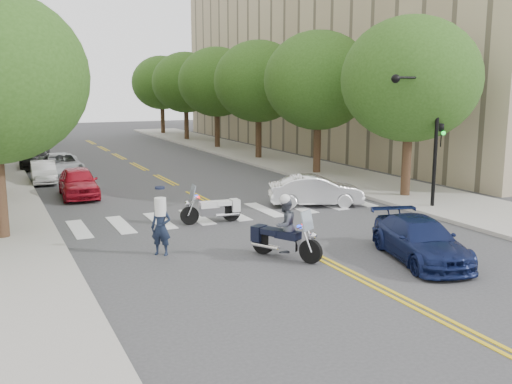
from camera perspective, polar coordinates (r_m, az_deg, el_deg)
ground at (r=18.36m, az=5.61°, el=-6.18°), size 140.00×140.00×0.00m
sidewalk_right at (r=41.77m, az=1.11°, el=3.45°), size 5.00×60.00×0.15m
building_right at (r=54.32m, az=15.51°, el=16.29°), size 26.00×44.00×22.00m
tree_r_0 at (r=27.64m, az=15.19°, el=10.81°), size 6.40×6.40×8.45m
tree_r_1 at (r=34.11m, az=6.25°, el=11.01°), size 6.40×6.40×8.45m
tree_r_2 at (r=41.13m, az=0.25°, el=10.99°), size 6.40×6.40×8.45m
tree_r_3 at (r=48.45m, az=-3.96°, el=10.91°), size 6.40×6.40×8.45m
tree_r_4 at (r=55.96m, az=-7.06°, el=10.82°), size 6.40×6.40×8.45m
tree_r_5 at (r=63.58m, az=-9.42°, el=10.73°), size 6.40×6.40×8.45m
traffic_signal_pole at (r=25.10m, az=16.85°, el=6.59°), size 2.82×0.42×6.00m
motorcycle_police at (r=17.66m, az=2.75°, el=-3.78°), size 1.46×2.30×2.03m
motorcycle_parked at (r=22.31m, az=-4.03°, el=-1.70°), size 2.41×0.66×1.55m
officer_standing at (r=18.21m, az=-9.48°, el=-3.53°), size 0.77×0.73×1.77m
convertible at (r=25.47m, az=5.98°, el=0.14°), size 4.39×2.87×1.37m
sedan_blue at (r=18.18m, az=16.11°, el=-4.63°), size 2.91×4.75×1.28m
parked_car_a at (r=28.64m, az=-17.35°, el=0.94°), size 1.91×4.29×1.43m
parked_car_b at (r=33.44m, az=-20.48°, el=1.87°), size 1.40×3.64×1.18m
parked_car_c at (r=35.02m, az=-18.94°, el=2.52°), size 2.43×5.11×1.41m
parked_car_d at (r=39.87m, az=-21.26°, el=3.22°), size 2.20×4.63×1.30m
parked_car_e at (r=49.37m, az=-21.00°, el=4.46°), size 1.58×3.53×1.18m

